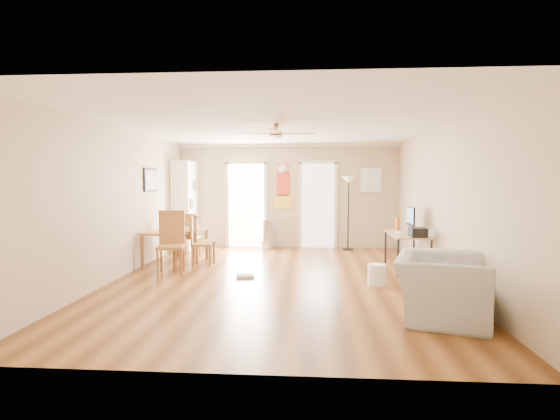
# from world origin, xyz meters

# --- Properties ---
(floor) EXTENTS (7.00, 7.00, 0.00)m
(floor) POSITION_xyz_m (0.00, 0.00, 0.00)
(floor) COLOR brown
(floor) RESTS_ON ground
(ceiling) EXTENTS (5.50, 7.00, 0.00)m
(ceiling) POSITION_xyz_m (0.00, 0.00, 2.60)
(ceiling) COLOR silver
(ceiling) RESTS_ON floor
(wall_back) EXTENTS (5.50, 0.04, 2.60)m
(wall_back) POSITION_xyz_m (0.00, 3.50, 1.30)
(wall_back) COLOR beige
(wall_back) RESTS_ON floor
(wall_front) EXTENTS (5.50, 0.04, 2.60)m
(wall_front) POSITION_xyz_m (0.00, -3.50, 1.30)
(wall_front) COLOR beige
(wall_front) RESTS_ON floor
(wall_left) EXTENTS (0.04, 7.00, 2.60)m
(wall_left) POSITION_xyz_m (-2.75, 0.00, 1.30)
(wall_left) COLOR beige
(wall_left) RESTS_ON floor
(wall_right) EXTENTS (0.04, 7.00, 2.60)m
(wall_right) POSITION_xyz_m (2.75, 0.00, 1.30)
(wall_right) COLOR beige
(wall_right) RESTS_ON floor
(crown_molding) EXTENTS (5.50, 7.00, 0.08)m
(crown_molding) POSITION_xyz_m (0.00, 0.00, 2.56)
(crown_molding) COLOR white
(crown_molding) RESTS_ON wall_back
(kitchen_doorway) EXTENTS (0.90, 0.10, 2.10)m
(kitchen_doorway) POSITION_xyz_m (-1.05, 3.48, 1.05)
(kitchen_doorway) COLOR white
(kitchen_doorway) RESTS_ON wall_back
(bathroom_doorway) EXTENTS (0.80, 0.10, 2.10)m
(bathroom_doorway) POSITION_xyz_m (0.75, 3.48, 1.05)
(bathroom_doorway) COLOR white
(bathroom_doorway) RESTS_ON wall_back
(wall_decal) EXTENTS (0.46, 0.03, 1.10)m
(wall_decal) POSITION_xyz_m (-0.13, 3.48, 1.55)
(wall_decal) COLOR red
(wall_decal) RESTS_ON wall_back
(ac_grille) EXTENTS (0.50, 0.04, 0.60)m
(ac_grille) POSITION_xyz_m (2.05, 3.47, 1.70)
(ac_grille) COLOR white
(ac_grille) RESTS_ON wall_back
(framed_poster) EXTENTS (0.04, 0.66, 0.48)m
(framed_poster) POSITION_xyz_m (-2.73, 1.40, 1.70)
(framed_poster) COLOR black
(framed_poster) RESTS_ON wall_left
(ceiling_fan) EXTENTS (1.24, 1.24, 0.20)m
(ceiling_fan) POSITION_xyz_m (0.00, -0.30, 2.43)
(ceiling_fan) COLOR #593819
(ceiling_fan) RESTS_ON ceiling
(bookshelf) EXTENTS (0.60, 1.03, 2.15)m
(bookshelf) POSITION_xyz_m (-2.51, 3.10, 1.08)
(bookshelf) COLOR white
(bookshelf) RESTS_ON floor
(dining_table) EXTENTS (1.14, 1.54, 0.69)m
(dining_table) POSITION_xyz_m (-2.15, 1.23, 0.35)
(dining_table) COLOR #A77536
(dining_table) RESTS_ON floor
(dining_chair_right_a) EXTENTS (0.49, 0.49, 0.98)m
(dining_chair_right_a) POSITION_xyz_m (-1.60, 1.42, 0.49)
(dining_chair_right_a) COLOR #945C2F
(dining_chair_right_a) RESTS_ON floor
(dining_chair_right_b) EXTENTS (0.46, 0.46, 0.96)m
(dining_chair_right_b) POSITION_xyz_m (-1.60, 1.11, 0.48)
(dining_chair_right_b) COLOR olive
(dining_chair_right_b) RESTS_ON floor
(dining_chair_near) EXTENTS (0.55, 0.55, 1.13)m
(dining_chair_near) POSITION_xyz_m (-1.95, 0.29, 0.57)
(dining_chair_near) COLOR #A46235
(dining_chair_near) RESTS_ON floor
(dining_chair_far) EXTENTS (0.42, 0.42, 0.95)m
(dining_chair_far) POSITION_xyz_m (-2.12, 2.10, 0.48)
(dining_chair_far) COLOR olive
(dining_chair_far) RESTS_ON floor
(trash_can) EXTENTS (0.36, 0.36, 0.73)m
(trash_can) POSITION_xyz_m (-0.48, 3.20, 0.37)
(trash_can) COLOR #BABABC
(trash_can) RESTS_ON floor
(torchiere_lamp) EXTENTS (0.37, 0.37, 1.79)m
(torchiere_lamp) POSITION_xyz_m (1.48, 3.17, 0.90)
(torchiere_lamp) COLOR black
(torchiere_lamp) RESTS_ON floor
(computer_desk) EXTENTS (0.65, 1.29, 0.69)m
(computer_desk) POSITION_xyz_m (2.38, 0.97, 0.35)
(computer_desk) COLOR tan
(computer_desk) RESTS_ON floor
(imac) EXTENTS (0.17, 0.54, 0.50)m
(imac) POSITION_xyz_m (2.47, 1.08, 0.94)
(imac) COLOR black
(imac) RESTS_ON computer_desk
(keyboard) EXTENTS (0.20, 0.37, 0.01)m
(keyboard) POSITION_xyz_m (2.20, 0.92, 0.70)
(keyboard) COLOR silver
(keyboard) RESTS_ON computer_desk
(printer) EXTENTS (0.28, 0.32, 0.16)m
(printer) POSITION_xyz_m (2.45, 0.48, 0.77)
(printer) COLOR black
(printer) RESTS_ON computer_desk
(orange_bottle) EXTENTS (0.10, 0.10, 0.26)m
(orange_bottle) POSITION_xyz_m (2.30, 1.46, 0.82)
(orange_bottle) COLOR orange
(orange_bottle) RESTS_ON computer_desk
(wastebasket_a) EXTENTS (0.36, 0.36, 0.34)m
(wastebasket_a) POSITION_xyz_m (1.63, -0.23, 0.17)
(wastebasket_a) COLOR white
(wastebasket_a) RESTS_ON floor
(floor_cloth) EXTENTS (0.35, 0.30, 0.04)m
(floor_cloth) POSITION_xyz_m (-0.58, 0.13, 0.02)
(floor_cloth) COLOR #A1A19C
(floor_cloth) RESTS_ON floor
(armchair) EXTENTS (1.36, 1.46, 0.78)m
(armchair) POSITION_xyz_m (2.15, -1.87, 0.39)
(armchair) COLOR #A5A6A0
(armchair) RESTS_ON floor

